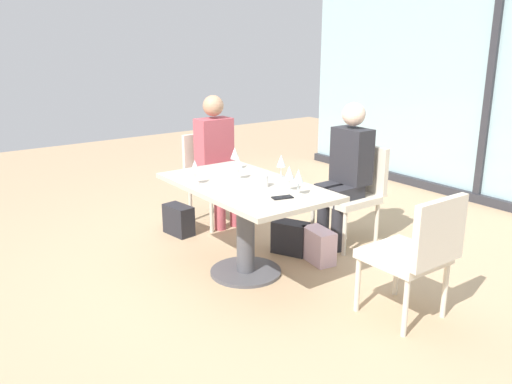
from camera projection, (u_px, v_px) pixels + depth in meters
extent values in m
plane|color=tan|center=(246.00, 273.00, 4.23)|extent=(12.00, 12.00, 0.00)
cube|color=#98B7BC|center=(492.00, 80.00, 5.67)|extent=(5.29, 0.03, 2.70)
cube|color=#2D2D33|center=(491.00, 80.00, 5.65)|extent=(0.08, 0.06, 2.70)
cube|color=#2D2D33|center=(476.00, 198.00, 6.02)|extent=(5.29, 0.10, 0.10)
cube|color=#BCB29E|center=(245.00, 186.00, 4.03)|extent=(1.40, 0.79, 0.04)
cylinder|color=#4C4C51|center=(246.00, 232.00, 4.14)|extent=(0.14, 0.14, 0.69)
cylinder|color=#4C4C51|center=(246.00, 272.00, 4.23)|extent=(0.56, 0.56, 0.02)
cube|color=beige|center=(345.00, 198.00, 4.73)|extent=(0.46, 0.46, 0.06)
cube|color=beige|center=(367.00, 168.00, 4.80)|extent=(0.46, 0.05, 0.42)
cylinder|color=beige|center=(313.00, 221.00, 4.83)|extent=(0.04, 0.04, 0.39)
cylinder|color=beige|center=(344.00, 234.00, 4.52)|extent=(0.04, 0.04, 0.39)
cylinder|color=beige|center=(344.00, 213.00, 5.06)|extent=(0.04, 0.04, 0.39)
cylinder|color=beige|center=(377.00, 224.00, 4.75)|extent=(0.04, 0.04, 0.39)
cube|color=beige|center=(218.00, 182.00, 5.26)|extent=(0.46, 0.46, 0.06)
cube|color=beige|center=(204.00, 154.00, 5.38)|extent=(0.05, 0.46, 0.42)
cylinder|color=beige|center=(211.00, 213.00, 5.05)|extent=(0.04, 0.04, 0.39)
cylinder|color=beige|center=(246.00, 205.00, 5.28)|extent=(0.04, 0.04, 0.39)
cylinder|color=beige|center=(190.00, 203.00, 5.36)|extent=(0.04, 0.04, 0.39)
cylinder|color=beige|center=(224.00, 196.00, 5.59)|extent=(0.04, 0.04, 0.39)
cube|color=beige|center=(403.00, 256.00, 3.50)|extent=(0.46, 0.46, 0.06)
cube|color=beige|center=(440.00, 233.00, 3.24)|extent=(0.05, 0.46, 0.42)
cylinder|color=beige|center=(397.00, 270.00, 3.83)|extent=(0.04, 0.04, 0.39)
cylinder|color=beige|center=(357.00, 284.00, 3.60)|extent=(0.04, 0.04, 0.39)
cylinder|color=beige|center=(445.00, 290.00, 3.52)|extent=(0.04, 0.04, 0.39)
cylinder|color=beige|center=(405.00, 308.00, 3.29)|extent=(0.04, 0.04, 0.39)
cylinder|color=#28282D|center=(323.00, 221.00, 4.75)|extent=(0.11, 0.11, 0.45)
cube|color=#28282D|center=(332.00, 188.00, 4.73)|extent=(0.13, 0.32, 0.11)
cylinder|color=#28282D|center=(337.00, 226.00, 4.61)|extent=(0.11, 0.11, 0.45)
cube|color=#28282D|center=(347.00, 193.00, 4.59)|extent=(0.13, 0.32, 0.11)
cube|color=#28282D|center=(352.00, 156.00, 4.65)|extent=(0.34, 0.20, 0.48)
sphere|color=beige|center=(354.00, 114.00, 4.55)|extent=(0.20, 0.20, 0.20)
cylinder|color=#B24C56|center=(220.00, 207.00, 5.12)|extent=(0.11, 0.11, 0.45)
cube|color=#B24C56|center=(214.00, 177.00, 5.12)|extent=(0.32, 0.13, 0.11)
cylinder|color=#B24C56|center=(235.00, 204.00, 5.23)|extent=(0.11, 0.11, 0.45)
cube|color=#B24C56|center=(230.00, 174.00, 5.22)|extent=(0.32, 0.13, 0.11)
cube|color=#B24C56|center=(214.00, 143.00, 5.19)|extent=(0.20, 0.34, 0.48)
sphere|color=tan|center=(213.00, 106.00, 5.09)|extent=(0.20, 0.20, 0.20)
cylinder|color=silver|center=(298.00, 195.00, 3.75)|extent=(0.06, 0.06, 0.00)
cylinder|color=silver|center=(298.00, 188.00, 3.74)|extent=(0.01, 0.01, 0.08)
cone|color=silver|center=(298.00, 176.00, 3.71)|extent=(0.07, 0.07, 0.09)
cylinder|color=silver|center=(289.00, 191.00, 3.85)|extent=(0.06, 0.06, 0.00)
cylinder|color=silver|center=(289.00, 185.00, 3.84)|extent=(0.01, 0.01, 0.08)
cone|color=silver|center=(289.00, 172.00, 3.81)|extent=(0.07, 0.07, 0.09)
cylinder|color=silver|center=(235.00, 169.00, 4.47)|extent=(0.06, 0.06, 0.00)
cylinder|color=silver|center=(235.00, 164.00, 4.46)|extent=(0.01, 0.01, 0.08)
cone|color=silver|center=(235.00, 153.00, 4.43)|extent=(0.07, 0.07, 0.09)
cylinder|color=silver|center=(281.00, 177.00, 4.20)|extent=(0.06, 0.06, 0.00)
cylinder|color=silver|center=(281.00, 172.00, 4.19)|extent=(0.01, 0.01, 0.08)
cone|color=silver|center=(281.00, 161.00, 4.16)|extent=(0.07, 0.07, 0.09)
cylinder|color=silver|center=(238.00, 179.00, 4.16)|extent=(0.06, 0.06, 0.00)
cylinder|color=silver|center=(238.00, 173.00, 4.15)|extent=(0.01, 0.01, 0.08)
cone|color=silver|center=(238.00, 162.00, 4.12)|extent=(0.07, 0.07, 0.09)
cylinder|color=silver|center=(195.00, 184.00, 4.03)|extent=(0.06, 0.06, 0.00)
cylinder|color=silver|center=(195.00, 178.00, 4.01)|extent=(0.01, 0.01, 0.08)
cone|color=silver|center=(195.00, 166.00, 3.99)|extent=(0.07, 0.07, 0.09)
cylinder|color=white|center=(263.00, 181.00, 3.94)|extent=(0.08, 0.08, 0.09)
cube|color=black|center=(283.00, 197.00, 3.68)|extent=(0.10, 0.16, 0.01)
cube|color=beige|center=(319.00, 246.00, 4.41)|extent=(0.32, 0.21, 0.28)
cube|color=#232328|center=(179.00, 220.00, 5.02)|extent=(0.32, 0.20, 0.28)
cube|color=#232328|center=(290.00, 238.00, 4.59)|extent=(0.34, 0.27, 0.28)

